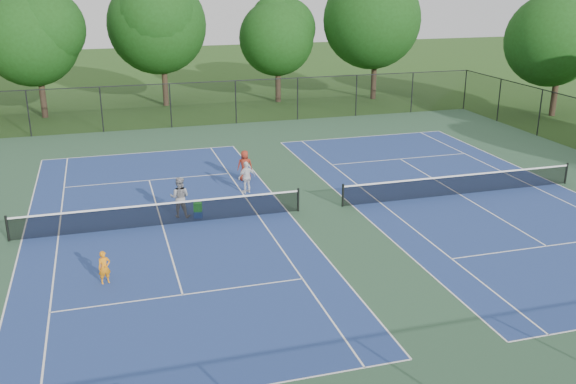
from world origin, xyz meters
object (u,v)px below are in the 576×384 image
object	(u,v)px
tree_back_b	(161,20)
tree_back_d	(376,15)
tree_back_c	(278,33)
instructor	(180,197)
bystander_a	(247,177)
tree_back_a	(35,33)
child_player	(104,267)
bystander_c	(245,166)
ball_hopper	(198,207)
tree_side_e	(562,35)
ball_crate	(198,214)

from	to	relation	value
tree_back_b	tree_back_d	world-z (taller)	tree_back_d
tree_back_c	instructor	bearing A→B (deg)	-114.69
tree_back_d	bystander_a	bearing A→B (deg)	-126.85
tree_back_a	child_player	xyz separation A→B (m)	(3.61, -28.80, -5.46)
bystander_a	instructor	bearing A→B (deg)	16.44
bystander_c	ball_hopper	world-z (taller)	bystander_c
tree_back_d	ball_hopper	distance (m)	30.54
tree_back_d	ball_hopper	bearing A→B (deg)	-128.05
tree_back_d	bystander_a	size ratio (longest dim) A/B	6.67
child_player	tree_back_a	bearing A→B (deg)	81.86
tree_back_a	tree_back_d	xyz separation A→B (m)	(26.00, 0.00, 0.79)
tree_side_e	bystander_c	bearing A→B (deg)	-160.50
instructor	bystander_a	world-z (taller)	instructor
tree_side_e	bystander_c	xyz separation A→B (m)	(-25.31, -8.96, -5.03)
child_player	instructor	bearing A→B (deg)	44.47
tree_back_c	tree_back_d	size ratio (longest dim) A/B	0.81
tree_back_c	ball_crate	size ratio (longest dim) A/B	23.87
bystander_a	ball_crate	distance (m)	3.87
instructor	bystander_c	size ratio (longest dim) A/B	1.14
tree_back_c	child_player	distance (m)	33.45
tree_back_b	tree_back_c	size ratio (longest dim) A/B	1.19
bystander_c	ball_crate	size ratio (longest dim) A/B	4.46
tree_back_b	tree_back_d	bearing A→B (deg)	-6.71
bystander_a	ball_crate	bearing A→B (deg)	26.45
tree_back_c	ball_hopper	bearing A→B (deg)	-113.01
tree_back_a	tree_side_e	distance (m)	37.36
tree_back_c	bystander_c	xyz separation A→B (m)	(-7.31, -19.96, -4.70)
tree_side_e	bystander_c	world-z (taller)	tree_side_e
instructor	bystander_a	bearing A→B (deg)	-126.07
tree_back_c	instructor	distance (m)	27.03
tree_back_b	child_player	bearing A→B (deg)	-99.92
tree_back_a	ball_crate	world-z (taller)	tree_back_a
tree_back_a	bystander_c	world-z (taller)	tree_back_a
tree_back_a	child_player	distance (m)	29.53
tree_back_b	child_player	size ratio (longest dim) A/B	8.61
tree_back_d	tree_side_e	world-z (taller)	tree_back_d
tree_side_e	bystander_a	distance (m)	28.32
bystander_a	ball_crate	world-z (taller)	bystander_a
tree_back_b	tree_back_d	distance (m)	17.12
tree_back_a	tree_back_d	distance (m)	26.01
tree_back_a	tree_back_d	world-z (taller)	tree_back_d
tree_back_b	tree_back_a	bearing A→B (deg)	-167.47
ball_hopper	tree_side_e	bearing A→B (deg)	25.45
bystander_c	child_player	bearing A→B (deg)	63.03
child_player	tree_back_d	bearing A→B (deg)	36.85
bystander_a	tree_side_e	bearing A→B (deg)	-174.25
tree_back_a	ball_hopper	distance (m)	25.33
ball_hopper	ball_crate	bearing A→B (deg)	0.00
tree_side_e	instructor	distance (m)	32.35
tree_back_b	bystander_c	xyz separation A→B (m)	(1.69, -20.96, -5.81)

